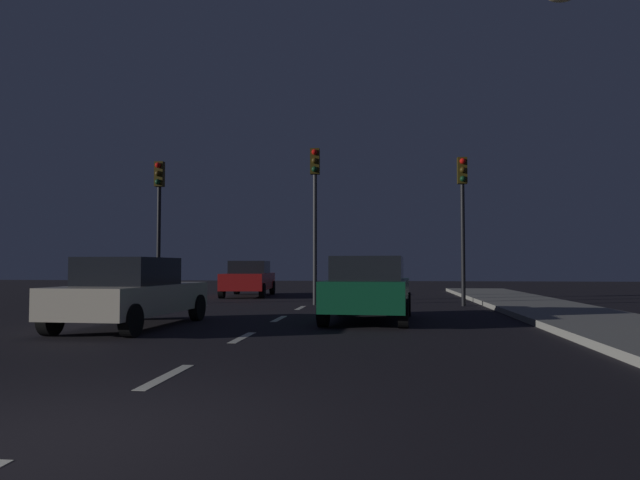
{
  "coord_description": "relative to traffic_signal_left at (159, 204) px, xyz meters",
  "views": [
    {
      "loc": [
        2.63,
        -4.15,
        1.35
      ],
      "look_at": [
        0.43,
        15.84,
        2.27
      ],
      "focal_mm": 31.94,
      "sensor_mm": 36.0,
      "label": 1
    }
  ],
  "objects": [
    {
      "name": "ground_plane",
      "position": [
        5.35,
        -8.42,
        -3.56
      ],
      "size": [
        80.0,
        80.0,
        0.0
      ],
      "primitive_type": "plane",
      "color": "black"
    },
    {
      "name": "lane_stripe_second",
      "position": [
        5.35,
        -12.82,
        -3.56
      ],
      "size": [
        0.16,
        1.6,
        0.01
      ],
      "primitive_type": "cube",
      "color": "silver",
      "rests_on": "ground_plane"
    },
    {
      "name": "lane_stripe_third",
      "position": [
        5.35,
        -9.02,
        -3.56
      ],
      "size": [
        0.16,
        1.6,
        0.01
      ],
      "primitive_type": "cube",
      "color": "silver",
      "rests_on": "ground_plane"
    },
    {
      "name": "lane_stripe_fourth",
      "position": [
        5.35,
        -5.22,
        -3.56
      ],
      "size": [
        0.16,
        1.6,
        0.01
      ],
      "primitive_type": "cube",
      "color": "silver",
      "rests_on": "ground_plane"
    },
    {
      "name": "lane_stripe_fifth",
      "position": [
        5.35,
        -1.42,
        -3.56
      ],
      "size": [
        0.16,
        1.6,
        0.01
      ],
      "primitive_type": "cube",
      "color": "silver",
      "rests_on": "ground_plane"
    },
    {
      "name": "traffic_signal_left",
      "position": [
        0.0,
        0.0,
        0.0
      ],
      "size": [
        0.32,
        0.38,
        5.1
      ],
      "color": "black",
      "rests_on": "ground_plane"
    },
    {
      "name": "traffic_signal_center",
      "position": [
        5.65,
        0.0,
        0.22
      ],
      "size": [
        0.32,
        0.38,
        5.45
      ],
      "color": "#2D2D30",
      "rests_on": "ground_plane"
    },
    {
      "name": "traffic_signal_right",
      "position": [
        10.69,
        -0.0,
        -0.04
      ],
      "size": [
        0.32,
        0.38,
        5.03
      ],
      "color": "black",
      "rests_on": "ground_plane"
    },
    {
      "name": "car_stopped_ahead",
      "position": [
        7.64,
        -5.56,
        -2.77
      ],
      "size": [
        2.21,
        4.26,
        1.58
      ],
      "color": "#0F4C2D",
      "rests_on": "ground_plane"
    },
    {
      "name": "car_adjacent_lane",
      "position": [
        2.5,
        -7.57,
        -2.79
      ],
      "size": [
        2.04,
        4.6,
        1.53
      ],
      "color": "beige",
      "rests_on": "ground_plane"
    },
    {
      "name": "car_oncoming_far",
      "position": [
        2.06,
        5.28,
        -2.77
      ],
      "size": [
        2.2,
        4.67,
        1.57
      ],
      "color": "#B21919",
      "rests_on": "ground_plane"
    },
    {
      "name": "street_lamp_right",
      "position": [
        12.82,
        -8.21,
        0.59
      ],
      "size": [
        2.02,
        0.36,
        6.85
      ],
      "color": "#2D2D30",
      "rests_on": "ground_plane"
    }
  ]
}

